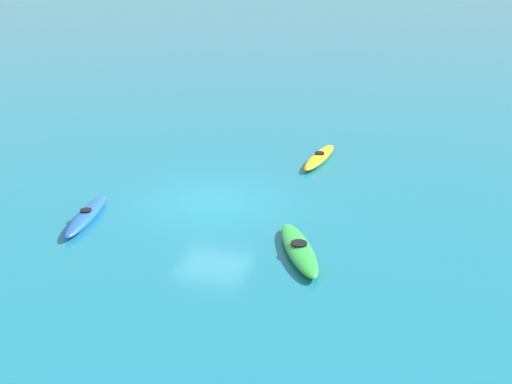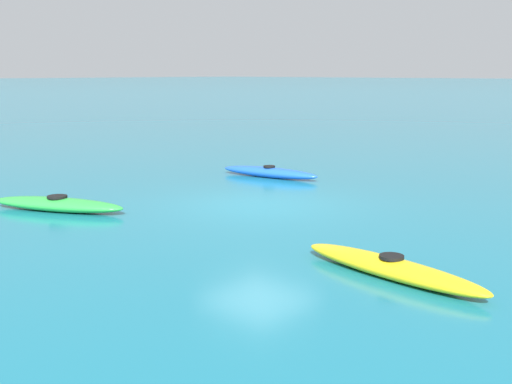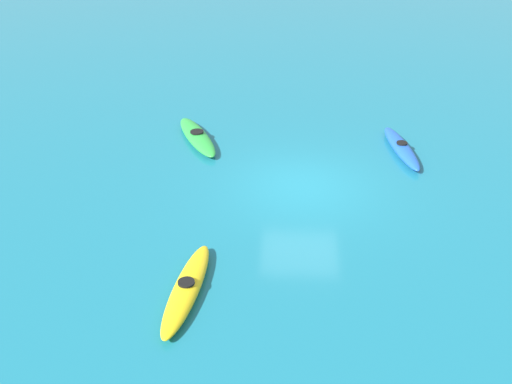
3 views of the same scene
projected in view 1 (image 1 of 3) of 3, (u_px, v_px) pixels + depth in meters
ground_plane at (213, 201)px, 21.76m from camera, size 600.00×600.00×0.00m
kayak_green at (299, 249)px, 17.98m from camera, size 3.46×2.13×0.37m
kayak_yellow at (319, 157)px, 25.77m from camera, size 3.57×1.02×0.37m
kayak_blue at (86, 216)px, 20.22m from camera, size 3.42×1.13×0.37m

